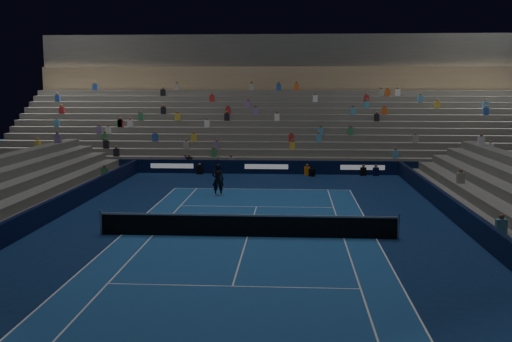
% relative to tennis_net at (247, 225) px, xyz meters
% --- Properties ---
extents(ground, '(90.00, 90.00, 0.00)m').
position_rel_tennis_net_xyz_m(ground, '(0.00, 0.00, -0.50)').
color(ground, '#0C2049').
rests_on(ground, ground).
extents(court_surface, '(10.97, 23.77, 0.01)m').
position_rel_tennis_net_xyz_m(court_surface, '(0.00, 0.00, -0.50)').
color(court_surface, navy).
rests_on(court_surface, ground).
extents(sponsor_barrier_far, '(44.00, 0.25, 1.00)m').
position_rel_tennis_net_xyz_m(sponsor_barrier_far, '(0.00, 18.50, -0.00)').
color(sponsor_barrier_far, black).
rests_on(sponsor_barrier_far, ground).
extents(sponsor_barrier_east, '(0.25, 37.00, 1.00)m').
position_rel_tennis_net_xyz_m(sponsor_barrier_east, '(9.70, 0.00, -0.00)').
color(sponsor_barrier_east, black).
rests_on(sponsor_barrier_east, ground).
extents(sponsor_barrier_west, '(0.25, 37.00, 1.00)m').
position_rel_tennis_net_xyz_m(sponsor_barrier_west, '(-9.70, 0.00, -0.00)').
color(sponsor_barrier_west, black).
rests_on(sponsor_barrier_west, ground).
extents(grandstand_main, '(44.00, 15.20, 11.20)m').
position_rel_tennis_net_xyz_m(grandstand_main, '(0.00, 27.90, 2.87)').
color(grandstand_main, '#5E5D59').
rests_on(grandstand_main, ground).
extents(tennis_net, '(12.90, 0.10, 1.10)m').
position_rel_tennis_net_xyz_m(tennis_net, '(0.00, 0.00, 0.00)').
color(tennis_net, '#B2B2B7').
rests_on(tennis_net, ground).
extents(tennis_player, '(0.73, 0.51, 1.91)m').
position_rel_tennis_net_xyz_m(tennis_player, '(-2.46, 9.52, 0.45)').
color(tennis_player, black).
rests_on(tennis_player, ground).
extents(broadcast_camera, '(0.50, 0.89, 0.54)m').
position_rel_tennis_net_xyz_m(broadcast_camera, '(3.32, 17.59, -0.22)').
color(broadcast_camera, black).
rests_on(broadcast_camera, ground).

